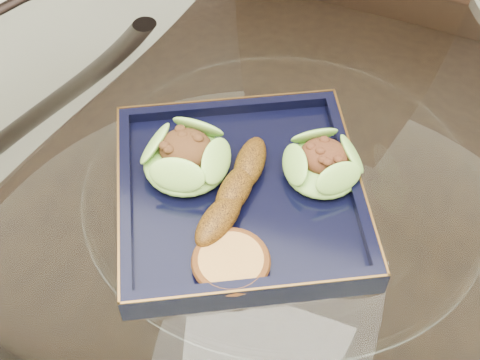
% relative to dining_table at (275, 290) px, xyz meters
% --- Properties ---
extents(dining_table, '(1.13, 1.13, 0.77)m').
position_rel_dining_table_xyz_m(dining_table, '(0.00, 0.00, 0.00)').
color(dining_table, white).
rests_on(dining_table, ground).
extents(dining_chair, '(0.44, 0.44, 0.93)m').
position_rel_dining_table_xyz_m(dining_chair, '(-0.03, 0.38, -0.08)').
color(dining_chair, black).
rests_on(dining_chair, ground).
extents(navy_plate, '(0.36, 0.36, 0.02)m').
position_rel_dining_table_xyz_m(navy_plate, '(-0.05, 0.01, 0.17)').
color(navy_plate, black).
rests_on(navy_plate, dining_table).
extents(lettuce_wrap_left, '(0.13, 0.13, 0.04)m').
position_rel_dining_table_xyz_m(lettuce_wrap_left, '(-0.12, 0.02, 0.20)').
color(lettuce_wrap_left, '#508C28').
rests_on(lettuce_wrap_left, navy_plate).
extents(lettuce_wrap_right, '(0.10, 0.10, 0.03)m').
position_rel_dining_table_xyz_m(lettuce_wrap_right, '(0.03, 0.06, 0.20)').
color(lettuce_wrap_right, '#58972B').
rests_on(lettuce_wrap_right, navy_plate).
extents(roasted_plantain, '(0.05, 0.16, 0.03)m').
position_rel_dining_table_xyz_m(roasted_plantain, '(-0.05, -0.00, 0.20)').
color(roasted_plantain, '#61390A').
rests_on(roasted_plantain, navy_plate).
extents(crumb_patty, '(0.07, 0.07, 0.01)m').
position_rel_dining_table_xyz_m(crumb_patty, '(-0.03, -0.09, 0.19)').
color(crumb_patty, '#BA843E').
rests_on(crumb_patty, navy_plate).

